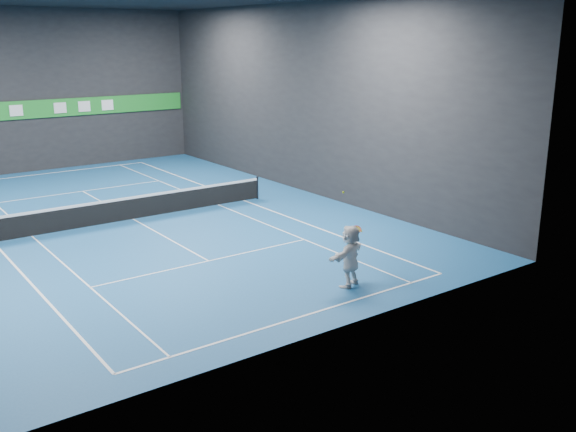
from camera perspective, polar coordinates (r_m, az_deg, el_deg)
ground at (r=27.64m, az=-13.53°, el=-0.32°), size 26.00×26.00×0.00m
wall_back at (r=39.12m, az=-21.49°, el=10.30°), size 18.00×0.10×9.00m
wall_front at (r=15.63m, az=4.27°, el=5.02°), size 18.00×0.10×9.00m
wall_right at (r=31.28m, az=1.52°, el=10.31°), size 0.10×26.00×9.00m
baseline_near at (r=17.82m, az=1.65°, el=-8.79°), size 10.98×0.08×0.01m
baseline_far at (r=38.65m, az=-20.40°, el=3.60°), size 10.98×0.08×0.01m
sideline_doubles_right at (r=30.06m, az=-3.86°, el=1.36°), size 0.08×23.78×0.01m
sideline_singles_left at (r=26.45m, az=-21.75°, el=-1.72°), size 0.06×23.78×0.01m
sideline_singles_right at (r=29.37m, az=-6.14°, el=0.97°), size 0.06×23.78×0.01m
service_line_near at (r=22.10m, az=-7.07°, el=-3.98°), size 8.23×0.06×0.01m
service_line_far at (r=33.49m, az=-17.79°, el=2.11°), size 8.23×0.06×0.01m
center_service_line at (r=27.64m, az=-13.53°, el=-0.31°), size 0.06×12.80×0.01m
player at (r=19.58m, az=5.53°, el=-3.54°), size 1.88×1.18×1.93m
tennis_ball at (r=19.13m, az=4.94°, el=2.11°), size 0.07×0.07×0.07m
tennis_net at (r=27.51m, az=-13.60°, el=0.77°), size 12.50×0.10×1.07m
sponsor_banner at (r=39.14m, az=-21.32°, el=8.85°), size 17.64×0.11×1.00m
tennis_racket at (r=19.57m, az=6.13°, el=-1.28°), size 0.48×0.37×0.50m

